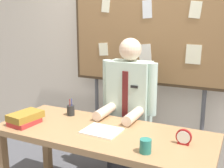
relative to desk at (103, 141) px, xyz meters
The scene contains 9 objects.
back_wall 1.40m from the desk, 90.00° to the left, with size 6.40×0.08×2.70m, color beige.
desk is the anchor object (origin of this frame).
person 0.55m from the desk, 90.00° to the left, with size 0.55×0.56×1.43m.
bulletin_board 1.30m from the desk, 89.99° to the left, with size 1.71×0.09×2.06m.
book_stack 0.70m from the desk, 166.83° to the right, with size 0.22×0.30×0.10m.
open_notebook 0.10m from the desk, 86.75° to the right, with size 0.29×0.24×0.01m, color white.
desk_clock 0.65m from the desk, ahead, with size 0.11×0.04×0.11m.
coffee_mug 0.50m from the desk, 26.35° to the right, with size 0.08×0.08×0.10m, color #267266.
pen_holder 0.50m from the desk, 155.55° to the left, with size 0.07×0.07×0.16m.
Camera 1 is at (0.99, -1.87, 1.60)m, focal length 45.10 mm.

